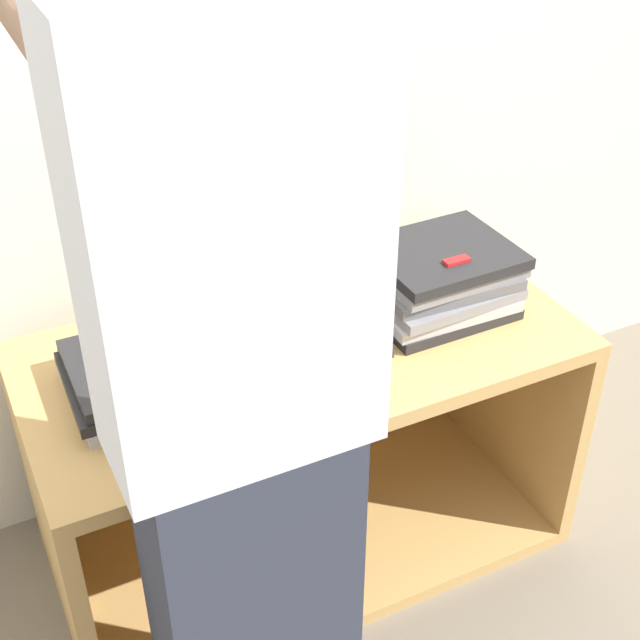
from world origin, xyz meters
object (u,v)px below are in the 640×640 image
laptop_open (290,310)px  person (239,414)px  laptop_stack_right (437,279)px  laptop_stack_left (147,373)px

laptop_open → person: bearing=-121.2°
laptop_open → laptop_stack_right: (0.34, -0.06, 0.02)m
laptop_stack_left → person: size_ratio=0.19×
laptop_stack_right → laptop_stack_left: bearing=179.9°
laptop_open → laptop_stack_left: bearing=-169.8°
laptop_open → laptop_stack_right: laptop_open is taller
laptop_open → person: 0.66m
laptop_open → laptop_stack_left: 0.36m
laptop_stack_left → laptop_stack_right: size_ratio=0.99×
laptop_stack_left → person: 0.52m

